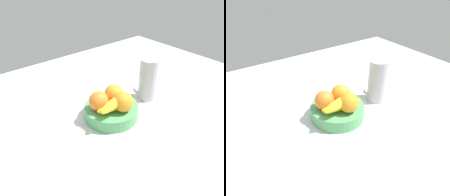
# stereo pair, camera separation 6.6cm
# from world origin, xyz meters

# --- Properties ---
(ground_plane) EXTENTS (1.80, 1.40, 0.03)m
(ground_plane) POSITION_xyz_m (0.00, 0.00, -0.01)
(ground_plane) COLOR silver
(fruit_bowl) EXTENTS (0.22, 0.22, 0.05)m
(fruit_bowl) POSITION_xyz_m (-0.02, 0.00, 0.03)
(fruit_bowl) COLOR #52A564
(fruit_bowl) RESTS_ON ground_plane
(orange_front_left) EXTENTS (0.08, 0.08, 0.08)m
(orange_front_left) POSITION_xyz_m (-0.05, -0.02, 0.09)
(orange_front_left) COLOR orange
(orange_front_left) RESTS_ON fruit_bowl
(orange_front_right) EXTENTS (0.08, 0.08, 0.08)m
(orange_front_right) POSITION_xyz_m (0.03, -0.01, 0.09)
(orange_front_right) COLOR orange
(orange_front_right) RESTS_ON fruit_bowl
(orange_center) EXTENTS (0.08, 0.08, 0.08)m
(orange_center) POSITION_xyz_m (-0.03, 0.05, 0.09)
(orange_center) COLOR orange
(orange_center) RESTS_ON fruit_bowl
(banana_bunch) EXTENTS (0.19, 0.08, 0.06)m
(banana_bunch) POSITION_xyz_m (-0.01, 0.03, 0.08)
(banana_bunch) COLOR yellow
(banana_bunch) RESTS_ON fruit_bowl
(thermos_tumbler) EXTENTS (0.09, 0.09, 0.19)m
(thermos_tumbler) POSITION_xyz_m (-0.24, -0.01, 0.10)
(thermos_tumbler) COLOR #BBB5C3
(thermos_tumbler) RESTS_ON ground_plane
(jar_lid) EXTENTS (0.08, 0.08, 0.01)m
(jar_lid) POSITION_xyz_m (-0.27, -0.06, 0.01)
(jar_lid) COLOR silver
(jar_lid) RESTS_ON ground_plane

